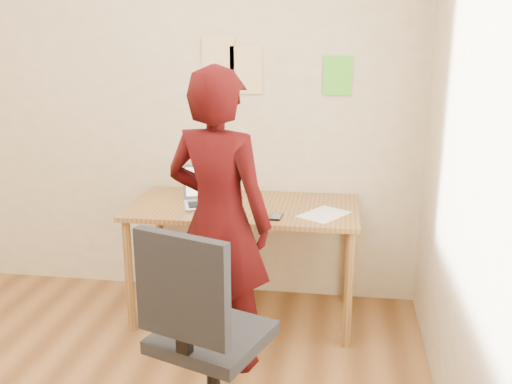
% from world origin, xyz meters
% --- Properties ---
extents(room, '(3.58, 3.58, 2.78)m').
position_xyz_m(room, '(0.00, 0.00, 1.35)').
color(room, brown).
rests_on(room, ground).
extents(desk, '(1.40, 0.70, 0.74)m').
position_xyz_m(desk, '(0.65, 1.38, 0.65)').
color(desk, olive).
rests_on(desk, ground).
extents(laptop, '(0.39, 0.37, 0.23)m').
position_xyz_m(laptop, '(0.43, 1.39, 0.79)').
color(laptop, '#A9A9B0').
rests_on(laptop, desk).
extents(paper_sheet, '(0.33, 0.36, 0.00)m').
position_xyz_m(paper_sheet, '(1.14, 1.27, 0.74)').
color(paper_sheet, white).
rests_on(paper_sheet, desk).
extents(phone, '(0.07, 0.13, 0.01)m').
position_xyz_m(phone, '(0.87, 1.17, 0.74)').
color(phone, black).
rests_on(phone, desk).
extents(wall_note_left, '(0.21, 0.00, 0.30)m').
position_xyz_m(wall_note_left, '(0.42, 1.74, 1.60)').
color(wall_note_left, '#E7C58A').
rests_on(wall_note_left, room).
extents(wall_note_mid, '(0.21, 0.00, 0.30)m').
position_xyz_m(wall_note_mid, '(0.60, 1.74, 1.53)').
color(wall_note_mid, '#E7C58A').
rests_on(wall_note_mid, room).
extents(wall_note_right, '(0.18, 0.00, 0.24)m').
position_xyz_m(wall_note_right, '(1.18, 1.74, 1.50)').
color(wall_note_right, '#55DA31').
rests_on(wall_note_right, room).
extents(office_chair, '(0.57, 0.58, 1.01)m').
position_xyz_m(office_chair, '(0.67, 0.22, 0.43)').
color(office_chair, black).
rests_on(office_chair, ground).
extents(person, '(0.68, 0.54, 1.62)m').
position_xyz_m(person, '(0.60, 0.85, 0.81)').
color(person, '#320607').
rests_on(person, ground).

